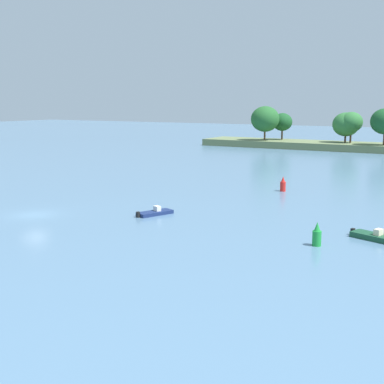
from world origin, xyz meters
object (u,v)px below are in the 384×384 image
at_px(small_motorboat, 375,237).
at_px(channel_buoy_red, 283,185).
at_px(fishing_skiff, 155,213).
at_px(channel_buoy_green, 317,236).

height_order(small_motorboat, channel_buoy_red, channel_buoy_red).
relative_size(fishing_skiff, small_motorboat, 0.96).
xyz_separation_m(small_motorboat, channel_buoy_green, (-3.58, -4.19, 0.55)).
height_order(small_motorboat, channel_buoy_green, channel_buoy_green).
bearing_deg(small_motorboat, channel_buoy_green, -130.51).
bearing_deg(fishing_skiff, channel_buoy_green, -9.56).
relative_size(fishing_skiff, channel_buoy_green, 2.10).
bearing_deg(fishing_skiff, channel_buoy_red, 72.16).
bearing_deg(channel_buoy_red, channel_buoy_green, -63.68).
bearing_deg(small_motorboat, channel_buoy_red, 128.86).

